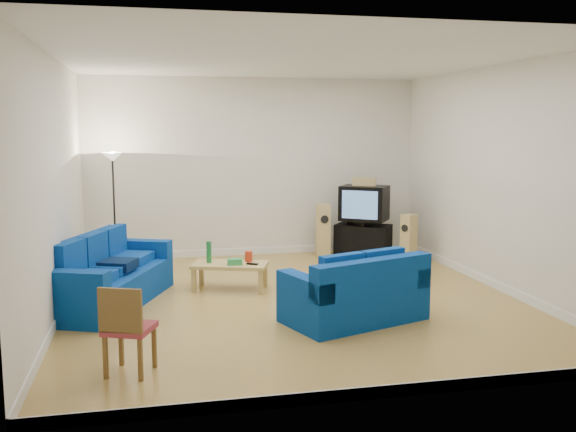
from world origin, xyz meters
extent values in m
cube|color=olive|center=(0.00, 0.00, 0.00)|extent=(6.00, 6.50, 0.01)
cube|color=white|center=(0.00, 0.00, 3.20)|extent=(6.00, 6.50, 0.01)
cube|color=white|center=(0.00, 3.25, 1.60)|extent=(6.00, 0.01, 3.20)
cube|color=white|center=(0.00, -3.25, 1.60)|extent=(6.00, 0.01, 3.20)
cube|color=white|center=(-3.00, 0.00, 1.60)|extent=(0.01, 6.50, 3.20)
cube|color=white|center=(3.00, 0.00, 1.60)|extent=(0.01, 6.50, 3.20)
cube|color=white|center=(0.00, 3.24, 0.06)|extent=(6.00, 0.02, 0.12)
cube|color=white|center=(0.00, -3.24, 0.06)|extent=(6.00, 0.02, 0.12)
cube|color=white|center=(-2.99, 0.00, 0.06)|extent=(0.02, 6.50, 0.12)
cube|color=white|center=(2.99, 0.00, 0.06)|extent=(0.02, 6.50, 0.12)
cube|color=navy|center=(-2.45, 0.35, 0.22)|extent=(1.77, 2.48, 0.43)
cube|color=navy|center=(-2.80, 0.49, 0.66)|extent=(1.07, 2.20, 0.45)
cube|color=navy|center=(-2.07, 1.30, 0.56)|extent=(1.00, 0.58, 0.25)
cube|color=navy|center=(-2.83, -0.60, 0.56)|extent=(1.00, 0.58, 0.25)
cube|color=#061938|center=(-2.31, 0.29, 0.54)|extent=(0.54, 0.54, 0.12)
cube|color=navy|center=(0.50, -1.03, 0.20)|extent=(1.85, 1.41, 0.40)
cube|color=navy|center=(0.62, -1.36, 0.61)|extent=(1.62, 0.74, 0.41)
cube|color=navy|center=(-0.17, -1.27, 0.52)|extent=(0.50, 0.93, 0.23)
cube|color=navy|center=(1.18, -0.79, 0.52)|extent=(0.50, 0.93, 0.23)
cube|color=#061938|center=(0.45, -0.89, 0.50)|extent=(0.49, 0.49, 0.12)
cube|color=tan|center=(-0.77, 0.77, 0.36)|extent=(1.17, 0.85, 0.05)
cube|color=tan|center=(-1.30, 0.72, 0.17)|extent=(0.08, 0.08, 0.34)
cube|color=tan|center=(-1.16, 1.13, 0.17)|extent=(0.08, 0.08, 0.34)
cube|color=tan|center=(-0.39, 0.41, 0.17)|extent=(0.08, 0.08, 0.34)
cube|color=tan|center=(-0.25, 0.82, 0.17)|extent=(0.08, 0.08, 0.34)
cylinder|color=#197233|center=(-1.06, 0.88, 0.54)|extent=(0.10, 0.10, 0.31)
cube|color=green|center=(-0.72, 0.66, 0.43)|extent=(0.22, 0.14, 0.09)
cylinder|color=red|center=(-0.49, 0.83, 0.46)|extent=(0.12, 0.12, 0.15)
cube|color=black|center=(-0.47, 0.61, 0.40)|extent=(0.17, 0.14, 0.02)
cube|color=black|center=(1.87, 2.63, 0.29)|extent=(1.08, 0.98, 0.58)
cube|color=black|center=(1.83, 2.63, 0.63)|extent=(0.48, 0.50, 0.09)
cube|color=black|center=(1.87, 2.58, 0.98)|extent=(0.99, 0.93, 0.62)
cube|color=#446896|center=(1.70, 2.33, 0.98)|extent=(0.54, 0.38, 0.49)
cube|color=tan|center=(1.87, 2.62, 1.36)|extent=(0.45, 0.33, 0.15)
cube|color=tan|center=(1.14, 2.70, 0.48)|extent=(0.25, 0.30, 0.96)
cylinder|color=black|center=(1.13, 2.55, 0.71)|extent=(0.14, 0.03, 0.14)
cube|color=tan|center=(2.45, 1.92, 0.42)|extent=(0.32, 0.30, 0.85)
cylinder|color=black|center=(2.34, 1.85, 0.62)|extent=(0.08, 0.11, 0.12)
cylinder|color=black|center=(-2.45, 2.58, 0.02)|extent=(0.25, 0.25, 0.03)
cylinder|color=black|center=(-2.45, 2.58, 0.92)|extent=(0.03, 0.03, 1.79)
cone|color=white|center=(-2.45, 2.58, 1.84)|extent=(0.33, 0.33, 0.14)
cube|color=brown|center=(-2.32, -2.27, 0.21)|extent=(0.05, 0.05, 0.42)
cube|color=brown|center=(-2.19, -1.95, 0.21)|extent=(0.05, 0.05, 0.42)
cube|color=brown|center=(-2.00, -2.40, 0.21)|extent=(0.05, 0.05, 0.42)
cube|color=brown|center=(-1.87, -2.08, 0.21)|extent=(0.05, 0.05, 0.42)
cube|color=#98323B|center=(-2.10, -2.18, 0.44)|extent=(0.55, 0.55, 0.06)
cube|color=brown|center=(-2.17, -2.35, 0.67)|extent=(0.40, 0.19, 0.42)
camera|label=1|loc=(-1.88, -8.23, 2.34)|focal=40.00mm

